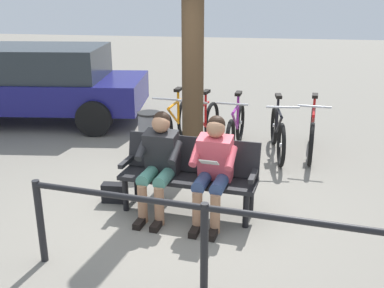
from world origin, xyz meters
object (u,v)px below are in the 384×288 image
(bench, at_px, (190,170))
(person_companion, at_px, (159,159))
(handbag, at_px, (114,193))
(person_reading, at_px, (213,165))
(litter_bin, at_px, (150,139))
(bicycle_red, at_px, (312,132))
(bicycle_silver, at_px, (202,127))
(bicycle_blue, at_px, (278,133))
(bicycle_purple, at_px, (175,124))
(parked_car, at_px, (38,82))
(tree_trunk, at_px, (193,35))
(bicycle_orange, at_px, (236,129))

(bench, distance_m, person_companion, 0.39)
(handbag, bearing_deg, person_companion, 165.53)
(person_reading, bearing_deg, litter_bin, -46.11)
(person_companion, relative_size, bicycle_red, 0.72)
(bicycle_red, xyz_separation_m, bicycle_silver, (1.76, 0.01, 0.00))
(handbag, bearing_deg, bicycle_blue, -134.31)
(bicycle_silver, bearing_deg, bicycle_purple, -91.29)
(litter_bin, distance_m, parked_car, 3.42)
(tree_trunk, xyz_separation_m, bicycle_red, (-1.79, -0.74, -1.54))
(tree_trunk, bearing_deg, parked_car, -28.60)
(person_reading, height_order, bicycle_orange, person_reading)
(bench, height_order, parked_car, parked_car)
(tree_trunk, relative_size, parked_car, 0.87)
(person_companion, bearing_deg, tree_trunk, -87.60)
(person_companion, distance_m, tree_trunk, 2.02)
(tree_trunk, distance_m, bicycle_silver, 1.70)
(handbag, distance_m, bicycle_silver, 2.31)
(bicycle_red, bearing_deg, person_companion, -33.89)
(bench, height_order, bicycle_orange, bicycle_orange)
(bicycle_red, height_order, bicycle_orange, same)
(litter_bin, xyz_separation_m, bicycle_blue, (-1.87, -0.81, -0.05))
(person_companion, distance_m, bicycle_purple, 2.47)
(bench, height_order, person_reading, person_reading)
(litter_bin, bearing_deg, parked_car, -36.26)
(bicycle_orange, distance_m, bicycle_purple, 1.03)
(person_companion, bearing_deg, litter_bin, -64.14)
(tree_trunk, bearing_deg, bench, 98.01)
(bicycle_blue, distance_m, bicycle_silver, 1.23)
(bicycle_silver, bearing_deg, person_reading, 23.33)
(handbag, distance_m, bicycle_red, 3.35)
(person_reading, distance_m, handbag, 1.39)
(person_reading, xyz_separation_m, bicycle_purple, (0.94, -2.51, -0.31))
(parked_car, bearing_deg, bicycle_orange, 157.41)
(person_reading, xyz_separation_m, tree_trunk, (0.51, -1.67, 1.23))
(handbag, height_order, bicycle_blue, bicycle_blue)
(bench, xyz_separation_m, parked_car, (3.56, -3.30, 0.27))
(person_companion, bearing_deg, bicycle_blue, -115.03)
(tree_trunk, xyz_separation_m, bicycle_purple, (0.43, -0.84, -1.54))
(tree_trunk, xyz_separation_m, bicycle_silver, (-0.03, -0.73, -1.54))
(bicycle_silver, height_order, parked_car, parked_car)
(bicycle_orange, height_order, bicycle_purple, same)
(bicycle_red, bearing_deg, litter_bin, -63.43)
(parked_car, bearing_deg, bicycle_purple, 154.64)
(handbag, distance_m, tree_trunk, 2.40)
(bench, relative_size, handbag, 5.49)
(person_companion, xyz_separation_m, bicycle_silver, (-0.16, -2.32, -0.30))
(handbag, relative_size, bicycle_blue, 0.18)
(bicycle_red, distance_m, bicycle_purple, 2.23)
(bicycle_orange, bearing_deg, bicycle_blue, 88.41)
(person_companion, xyz_separation_m, bicycle_purple, (0.31, -2.43, -0.30))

